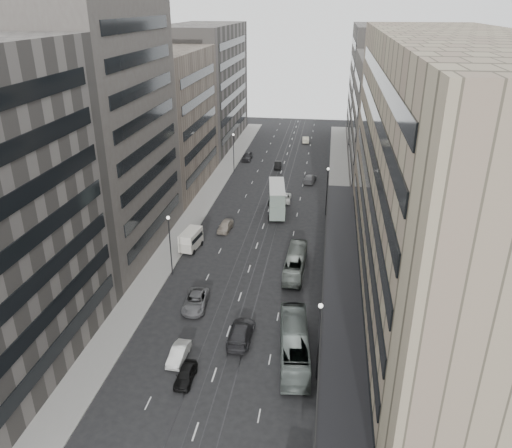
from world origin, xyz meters
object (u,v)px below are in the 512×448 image
Objects in this scene: panel_van at (191,239)px; double_decker at (277,198)px; bus_far at (295,263)px; bus_near at (294,344)px; sedan_0 at (186,375)px; sedan_1 at (179,354)px; sedan_2 at (196,301)px.

double_decker is at bearing 62.38° from panel_van.
bus_far is 15.99m from panel_van.
bus_near is 1.16× the size of bus_far.
panel_van is (-15.35, 4.46, 0.19)m from bus_far.
panel_van reaches higher than sedan_0.
double_decker is (-5.85, 36.97, 1.06)m from bus_near.
double_decker is at bearing 84.12° from sedan_1.
sedan_1 is 9.37m from sedan_2.
bus_near is 2.07× the size of sedan_2.
bus_far reaches higher than sedan_1.
sedan_2 is (4.48, -14.46, -0.80)m from panel_van.
bus_near reaches higher than bus_far.
bus_near reaches higher than sedan_1.
panel_van reaches higher than sedan_2.
sedan_0 is (-9.81, -4.83, -0.94)m from bus_near.
bus_near is 1.24× the size of double_decker.
bus_far is at bearing 64.48° from sedan_1.
double_decker is 1.95× the size of panel_van.
bus_far is 1.07× the size of double_decker.
bus_far is at bearing -84.30° from double_decker.
double_decker reaches higher than panel_van.
sedan_0 is (-3.96, -41.80, -2.00)m from double_decker.
double_decker is at bearing 85.00° from sedan_0.
sedan_0 is 12.40m from sedan_2.
bus_near reaches higher than panel_van.
sedan_2 is at bearing -109.50° from double_decker.
bus_near reaches higher than sedan_2.
sedan_1 is (-5.48, -38.95, -1.99)m from double_decker.
double_decker is at bearing -87.05° from bus_near.
bus_near is 2.43× the size of panel_van.
sedan_0 is 0.70× the size of sedan_2.
sedan_1 is (5.22, -23.80, -0.90)m from panel_van.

